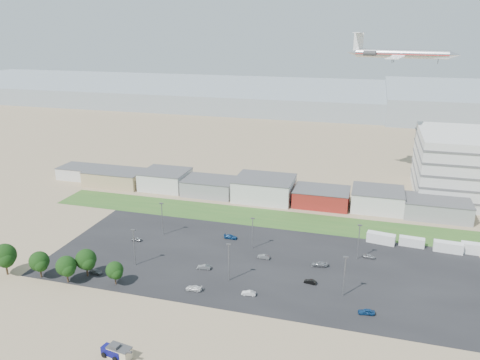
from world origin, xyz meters
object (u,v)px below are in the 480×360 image
(parked_car_4, at_px, (204,267))
(parked_car_13, at_px, (249,293))
(parked_car_1, at_px, (310,282))
(parked_car_3, at_px, (194,288))
(parked_car_2, at_px, (366,312))
(parked_car_8, at_px, (369,256))
(parked_car_6, at_px, (231,237))
(parked_car_12, at_px, (319,264))
(box_trailer_a, at_px, (381,238))
(parked_car_10, at_px, (96,272))
(telehandler, at_px, (112,350))
(parked_car_7, at_px, (264,257))
(airliner, at_px, (401,54))
(portable_shed, at_px, (120,352))
(parked_car_5, at_px, (137,239))
(tree_far_left, at_px, (5,258))

(parked_car_4, xyz_separation_m, parked_car_13, (15.20, -9.32, -0.04))
(parked_car_1, height_order, parked_car_4, parked_car_4)
(parked_car_3, distance_m, parked_car_4, 11.06)
(parked_car_2, xyz_separation_m, parked_car_8, (-0.03, 28.63, -0.07))
(parked_car_6, height_order, parked_car_12, parked_car_12)
(box_trailer_a, xyz_separation_m, parked_car_10, (-73.59, -40.75, -1.02))
(telehandler, bearing_deg, parked_car_2, 41.84)
(parked_car_7, xyz_separation_m, parked_car_12, (15.86, -0.16, 0.06))
(parked_car_1, bearing_deg, parked_car_8, 150.31)
(telehandler, distance_m, parked_car_2, 56.75)
(telehandler, distance_m, parked_car_12, 60.51)
(telehandler, height_order, parked_car_2, telehandler)
(box_trailer_a, height_order, airliner, airliner)
(box_trailer_a, height_order, parked_car_8, box_trailer_a)
(parked_car_12, bearing_deg, portable_shed, -41.47)
(parked_car_2, relative_size, parked_car_6, 0.90)
(parked_car_2, bearing_deg, parked_car_6, -132.81)
(airliner, relative_size, parked_car_4, 11.29)
(portable_shed, xyz_separation_m, parked_car_5, (-22.57, 49.58, -0.71))
(portable_shed, distance_m, tree_far_left, 50.87)
(airliner, bearing_deg, parked_car_12, -92.35)
(parked_car_5, bearing_deg, parked_car_12, 89.26)
(parked_car_5, xyz_separation_m, parked_car_6, (27.60, 9.65, 0.08))
(portable_shed, bearing_deg, parked_car_3, 88.28)
(portable_shed, relative_size, parked_car_5, 1.56)
(parked_car_5, bearing_deg, tree_far_left, -39.84)
(telehandler, relative_size, parked_car_13, 2.10)
(portable_shed, relative_size, parked_car_10, 1.30)
(box_trailer_a, bearing_deg, parked_car_10, -141.85)
(portable_shed, height_order, parked_car_5, portable_shed)
(parked_car_5, height_order, parked_car_6, parked_car_6)
(parked_car_3, relative_size, parked_car_13, 1.18)
(parked_car_1, distance_m, parked_car_10, 57.13)
(portable_shed, xyz_separation_m, parked_car_12, (33.88, 48.97, -0.59))
(parked_car_2, relative_size, parked_car_10, 1.01)
(telehandler, bearing_deg, portable_shed, 14.76)
(telehandler, height_order, parked_car_6, telehandler)
(portable_shed, height_order, parked_car_7, portable_shed)
(tree_far_left, relative_size, parked_car_8, 2.90)
(parked_car_5, distance_m, parked_car_13, 46.13)
(parked_car_10, xyz_separation_m, parked_car_13, (42.21, 1.08, 0.03))
(parked_car_4, bearing_deg, parked_car_12, 102.00)
(parked_car_3, relative_size, parked_car_4, 1.10)
(box_trailer_a, height_order, parked_car_10, box_trailer_a)
(parked_car_4, bearing_deg, parked_car_6, 169.47)
(parked_car_5, bearing_deg, parked_car_2, 73.51)
(box_trailer_a, xyz_separation_m, parked_car_13, (-31.37, -39.67, -0.99))
(parked_car_2, bearing_deg, parked_car_3, -95.31)
(airliner, xyz_separation_m, parked_car_3, (-48.15, -101.16, -52.72))
(tree_far_left, distance_m, parked_car_12, 84.66)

